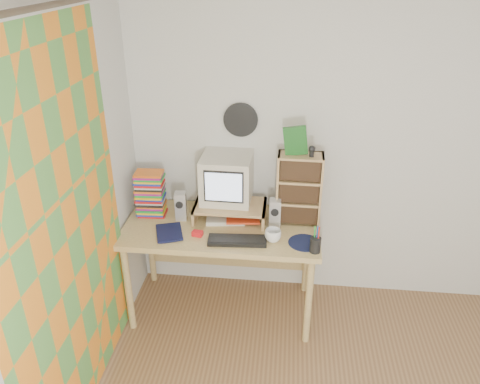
% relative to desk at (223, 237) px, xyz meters
% --- Properties ---
extents(back_wall, '(3.50, 0.00, 3.50)m').
position_rel_desk_xyz_m(back_wall, '(1.03, 0.31, 0.63)').
color(back_wall, silver).
rests_on(back_wall, floor).
extents(left_wall, '(0.00, 3.50, 3.50)m').
position_rel_desk_xyz_m(left_wall, '(-0.72, -1.44, 0.63)').
color(left_wall, silver).
rests_on(left_wall, floor).
extents(curtain, '(0.00, 2.20, 2.20)m').
position_rel_desk_xyz_m(curtain, '(-0.68, -0.96, 0.53)').
color(curtain, orange).
rests_on(curtain, left_wall).
extents(wall_disc, '(0.25, 0.02, 0.25)m').
position_rel_desk_xyz_m(wall_disc, '(0.10, 0.29, 0.81)').
color(wall_disc, black).
rests_on(wall_disc, back_wall).
extents(desk, '(1.40, 0.70, 0.75)m').
position_rel_desk_xyz_m(desk, '(0.00, 0.00, 0.00)').
color(desk, tan).
rests_on(desk, floor).
extents(monitor_riser, '(0.52, 0.30, 0.12)m').
position_rel_desk_xyz_m(monitor_riser, '(0.05, 0.04, 0.23)').
color(monitor_riser, tan).
rests_on(monitor_riser, desk).
extents(crt_monitor, '(0.36, 0.36, 0.34)m').
position_rel_desk_xyz_m(crt_monitor, '(0.02, 0.09, 0.42)').
color(crt_monitor, beige).
rests_on(crt_monitor, monitor_riser).
extents(speaker_left, '(0.09, 0.09, 0.21)m').
position_rel_desk_xyz_m(speaker_left, '(-0.31, 0.00, 0.24)').
color(speaker_left, '#BAB9BE').
rests_on(speaker_left, desk).
extents(speaker_right, '(0.08, 0.08, 0.22)m').
position_rel_desk_xyz_m(speaker_right, '(0.38, -0.04, 0.24)').
color(speaker_right, '#BAB9BE').
rests_on(speaker_right, desk).
extents(keyboard, '(0.40, 0.16, 0.03)m').
position_rel_desk_xyz_m(keyboard, '(0.14, -0.27, 0.15)').
color(keyboard, black).
rests_on(keyboard, desk).
extents(dvd_stack, '(0.21, 0.15, 0.28)m').
position_rel_desk_xyz_m(dvd_stack, '(-0.54, 0.04, 0.28)').
color(dvd_stack, brown).
rests_on(dvd_stack, desk).
extents(cd_rack, '(0.32, 0.17, 0.52)m').
position_rel_desk_xyz_m(cd_rack, '(0.54, 0.05, 0.40)').
color(cd_rack, tan).
rests_on(cd_rack, desk).
extents(mug, '(0.13, 0.13, 0.09)m').
position_rel_desk_xyz_m(mug, '(0.38, -0.23, 0.18)').
color(mug, white).
rests_on(mug, desk).
extents(diary, '(0.25, 0.22, 0.04)m').
position_rel_desk_xyz_m(diary, '(-0.43, -0.24, 0.16)').
color(diary, '#0F1337').
rests_on(diary, desk).
extents(mousepad, '(0.23, 0.23, 0.00)m').
position_rel_desk_xyz_m(mousepad, '(0.59, -0.23, 0.14)').
color(mousepad, black).
rests_on(mousepad, desk).
extents(pen_cup, '(0.08, 0.08, 0.15)m').
position_rel_desk_xyz_m(pen_cup, '(0.66, -0.33, 0.21)').
color(pen_cup, black).
rests_on(pen_cup, desk).
extents(papers, '(0.30, 0.23, 0.04)m').
position_rel_desk_xyz_m(papers, '(0.07, 0.03, 0.15)').
color(papers, silver).
rests_on(papers, desk).
extents(red_box, '(0.08, 0.06, 0.04)m').
position_rel_desk_xyz_m(red_box, '(-0.15, -0.22, 0.15)').
color(red_box, red).
rests_on(red_box, desk).
extents(game_box, '(0.16, 0.04, 0.20)m').
position_rel_desk_xyz_m(game_box, '(0.50, 0.05, 0.76)').
color(game_box, '#19591D').
rests_on(game_box, cd_rack).
extents(webcam, '(0.05, 0.05, 0.08)m').
position_rel_desk_xyz_m(webcam, '(0.61, 0.03, 0.70)').
color(webcam, black).
rests_on(webcam, cd_rack).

